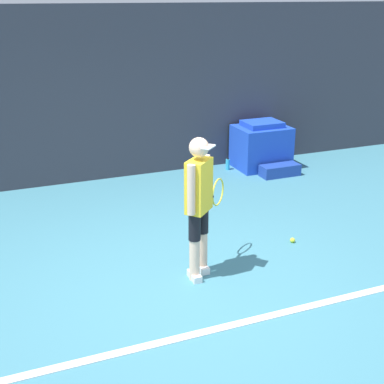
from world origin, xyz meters
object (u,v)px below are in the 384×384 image
object	(u,v)px
tennis_ball	(293,240)
covered_chair	(261,146)
equipment_bag	(280,170)
tennis_player	(199,201)
water_bottle	(228,164)

from	to	relation	value
tennis_ball	covered_chair	xyz separation A→B (m)	(1.21, 3.07, 0.39)
covered_chair	equipment_bag	size ratio (longest dim) A/B	1.34
tennis_player	water_bottle	distance (m)	4.13
tennis_ball	water_bottle	distance (m)	3.21
covered_chair	water_bottle	xyz separation A→B (m)	(-0.65, 0.09, -0.32)
tennis_player	water_bottle	size ratio (longest dim) A/B	7.35
tennis_player	tennis_ball	xyz separation A→B (m)	(1.49, 0.32, -0.89)
water_bottle	tennis_player	bearing A→B (deg)	-120.50
tennis_ball	equipment_bag	bearing A→B (deg)	62.58
tennis_player	water_bottle	world-z (taller)	tennis_player
equipment_bag	water_bottle	xyz separation A→B (m)	(-0.72, 0.68, 0.00)
tennis_ball	tennis_player	bearing A→B (deg)	-167.85
tennis_ball	equipment_bag	distance (m)	2.79
equipment_bag	water_bottle	bearing A→B (deg)	136.50
tennis_player	tennis_ball	distance (m)	1.76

